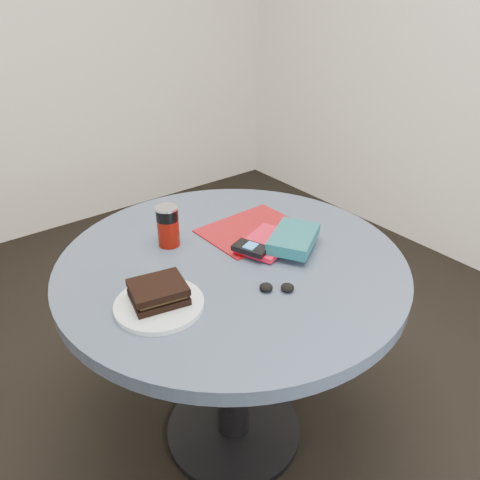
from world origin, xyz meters
TOP-DOWN VIEW (x-y plane):
  - ground at (0.00, 0.00)m, footprint 4.00×4.00m
  - table at (0.00, 0.00)m, footprint 1.00×1.00m
  - plate at (-0.28, -0.07)m, footprint 0.25×0.25m
  - sandwich at (-0.27, -0.06)m, footprint 0.15×0.14m
  - soda_can at (-0.10, 0.18)m, footprint 0.08×0.08m
  - pepper_grinder at (-0.09, 0.20)m, footprint 0.04×0.04m
  - magazine at (0.15, 0.10)m, footprint 0.31×0.24m
  - red_book at (0.13, -0.01)m, footprint 0.22×0.18m
  - novel at (0.17, -0.07)m, footprint 0.22×0.19m
  - mp3_player at (0.05, -0.03)m, footprint 0.09×0.11m
  - headphones at (-0.00, -0.20)m, footprint 0.09×0.09m

SIDE VIEW (x-z plane):
  - ground at x=0.00m, z-range 0.00..0.00m
  - table at x=0.00m, z-range 0.21..0.96m
  - magazine at x=0.15m, z-range 0.75..0.76m
  - plate at x=-0.28m, z-range 0.75..0.76m
  - headphones at x=0.00m, z-range 0.75..0.77m
  - red_book at x=0.13m, z-range 0.76..0.77m
  - mp3_player at x=0.05m, z-range 0.77..0.79m
  - sandwich at x=-0.27m, z-range 0.76..0.81m
  - novel at x=0.17m, z-range 0.77..0.81m
  - pepper_grinder at x=-0.09m, z-range 0.75..0.83m
  - soda_can at x=-0.10m, z-range 0.75..0.88m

